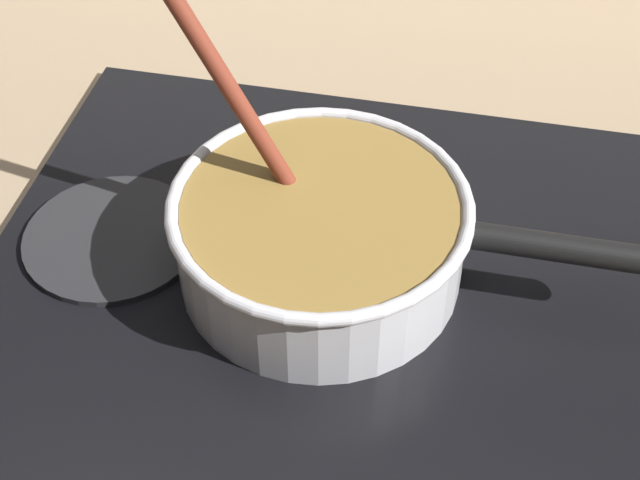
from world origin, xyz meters
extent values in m
cube|color=#9E8466|center=(0.00, 0.00, -0.02)|extent=(2.40, 1.60, 0.04)
cube|color=black|center=(0.14, 0.20, 0.01)|extent=(0.56, 0.48, 0.01)
torus|color=#592D0C|center=(0.14, 0.20, 0.02)|extent=(0.17, 0.17, 0.01)
cylinder|color=#262628|center=(-0.04, 0.20, 0.01)|extent=(0.15, 0.15, 0.01)
cylinder|color=silver|center=(0.14, 0.20, 0.05)|extent=(0.23, 0.23, 0.08)
cylinder|color=olive|center=(0.14, 0.20, 0.05)|extent=(0.22, 0.22, 0.07)
torus|color=silver|center=(0.14, 0.20, 0.09)|extent=(0.24, 0.24, 0.01)
cylinder|color=black|center=(0.33, 0.20, 0.08)|extent=(0.14, 0.02, 0.02)
cylinder|color=beige|center=(0.17, 0.11, 0.08)|extent=(0.03, 0.03, 0.01)
cylinder|color=beige|center=(0.13, 0.26, 0.08)|extent=(0.03, 0.03, 0.01)
cylinder|color=beige|center=(0.19, 0.24, 0.08)|extent=(0.03, 0.03, 0.01)
cylinder|color=beige|center=(0.11, 0.13, 0.08)|extent=(0.04, 0.04, 0.01)
cylinder|color=maroon|center=(0.05, 0.23, 0.20)|extent=(0.15, 0.03, 0.26)
cube|color=brown|center=(0.12, 0.22, 0.07)|extent=(0.05, 0.03, 0.01)
camera|label=1|loc=(0.25, -0.32, 0.59)|focal=53.11mm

